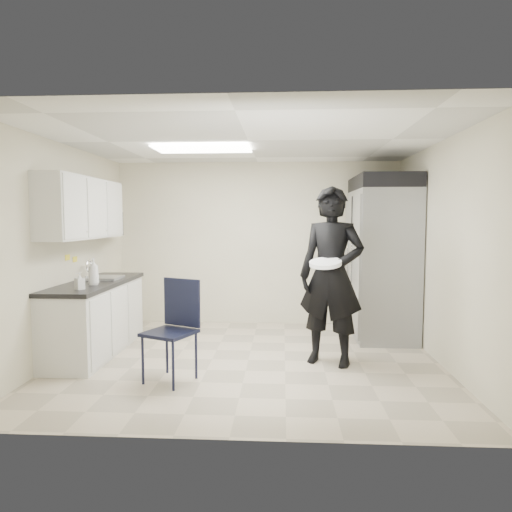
# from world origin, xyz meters

# --- Properties ---
(floor) EXTENTS (4.50, 4.50, 0.00)m
(floor) POSITION_xyz_m (0.00, 0.00, 0.00)
(floor) COLOR #B7A790
(floor) RESTS_ON ground
(ceiling) EXTENTS (4.50, 4.50, 0.00)m
(ceiling) POSITION_xyz_m (0.00, 0.00, 2.60)
(ceiling) COLOR white
(ceiling) RESTS_ON back_wall
(back_wall) EXTENTS (4.50, 0.00, 4.50)m
(back_wall) POSITION_xyz_m (0.00, 2.00, 1.30)
(back_wall) COLOR beige
(back_wall) RESTS_ON floor
(left_wall) EXTENTS (0.00, 4.00, 4.00)m
(left_wall) POSITION_xyz_m (-2.25, 0.00, 1.30)
(left_wall) COLOR beige
(left_wall) RESTS_ON floor
(right_wall) EXTENTS (0.00, 4.00, 4.00)m
(right_wall) POSITION_xyz_m (2.25, 0.00, 1.30)
(right_wall) COLOR beige
(right_wall) RESTS_ON floor
(ceiling_panel) EXTENTS (1.20, 0.60, 0.02)m
(ceiling_panel) POSITION_xyz_m (-0.60, 0.40, 2.57)
(ceiling_panel) COLOR white
(ceiling_panel) RESTS_ON ceiling
(lower_counter) EXTENTS (0.60, 1.90, 0.86)m
(lower_counter) POSITION_xyz_m (-1.95, 0.20, 0.43)
(lower_counter) COLOR silver
(lower_counter) RESTS_ON floor
(countertop) EXTENTS (0.64, 1.95, 0.05)m
(countertop) POSITION_xyz_m (-1.95, 0.20, 0.89)
(countertop) COLOR black
(countertop) RESTS_ON lower_counter
(sink) EXTENTS (0.42, 0.40, 0.14)m
(sink) POSITION_xyz_m (-1.93, 0.45, 0.87)
(sink) COLOR gray
(sink) RESTS_ON countertop
(faucet) EXTENTS (0.02, 0.02, 0.24)m
(faucet) POSITION_xyz_m (-2.13, 0.45, 1.02)
(faucet) COLOR silver
(faucet) RESTS_ON countertop
(upper_cabinets) EXTENTS (0.35, 1.80, 0.75)m
(upper_cabinets) POSITION_xyz_m (-2.08, 0.20, 1.83)
(upper_cabinets) COLOR silver
(upper_cabinets) RESTS_ON left_wall
(towel_dispenser) EXTENTS (0.22, 0.30, 0.35)m
(towel_dispenser) POSITION_xyz_m (-2.14, 1.35, 1.62)
(towel_dispenser) COLOR black
(towel_dispenser) RESTS_ON left_wall
(notice_sticker_left) EXTENTS (0.00, 0.12, 0.07)m
(notice_sticker_left) POSITION_xyz_m (-2.24, 0.10, 1.22)
(notice_sticker_left) COLOR yellow
(notice_sticker_left) RESTS_ON left_wall
(notice_sticker_right) EXTENTS (0.00, 0.12, 0.07)m
(notice_sticker_right) POSITION_xyz_m (-2.24, 0.30, 1.18)
(notice_sticker_right) COLOR yellow
(notice_sticker_right) RESTS_ON left_wall
(commercial_fridge) EXTENTS (0.80, 1.35, 2.10)m
(commercial_fridge) POSITION_xyz_m (1.83, 1.27, 1.05)
(commercial_fridge) COLOR gray
(commercial_fridge) RESTS_ON floor
(fridge_compressor) EXTENTS (0.80, 1.35, 0.20)m
(fridge_compressor) POSITION_xyz_m (1.83, 1.27, 2.20)
(fridge_compressor) COLOR black
(fridge_compressor) RESTS_ON commercial_fridge
(folding_chair) EXTENTS (0.61, 0.61, 1.03)m
(folding_chair) POSITION_xyz_m (-0.76, -0.77, 0.51)
(folding_chair) COLOR black
(folding_chair) RESTS_ON floor
(man_tuxedo) EXTENTS (0.89, 0.74, 2.07)m
(man_tuxedo) POSITION_xyz_m (0.97, -0.07, 1.03)
(man_tuxedo) COLOR black
(man_tuxedo) RESTS_ON floor
(bucket_lid) EXTENTS (0.46, 0.46, 0.04)m
(bucket_lid) POSITION_xyz_m (0.88, -0.30, 1.21)
(bucket_lid) COLOR white
(bucket_lid) RESTS_ON man_tuxedo
(soap_bottle_a) EXTENTS (0.13, 0.13, 0.32)m
(soap_bottle_a) POSITION_xyz_m (-1.84, -0.09, 1.07)
(soap_bottle_a) COLOR silver
(soap_bottle_a) RESTS_ON countertop
(soap_bottle_b) EXTENTS (0.12, 0.12, 0.19)m
(soap_bottle_b) POSITION_xyz_m (-1.85, -0.44, 1.01)
(soap_bottle_b) COLOR #AEADBA
(soap_bottle_b) RESTS_ON countertop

